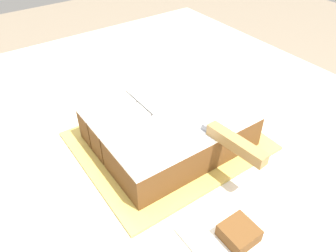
# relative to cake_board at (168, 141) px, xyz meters

# --- Properties ---
(cake_board) EXTENTS (0.32, 0.37, 0.01)m
(cake_board) POSITION_rel_cake_board_xyz_m (0.00, 0.00, 0.00)
(cake_board) COLOR gold
(cake_board) RESTS_ON countertop
(cake) EXTENTS (0.25, 0.30, 0.08)m
(cake) POSITION_rel_cake_board_xyz_m (0.00, 0.00, 0.04)
(cake) COLOR brown
(cake) RESTS_ON cake_board
(knife) EXTENTS (0.30, 0.05, 0.02)m
(knife) POSITION_rel_cake_board_xyz_m (0.13, 0.03, 0.09)
(knife) COLOR silver
(knife) RESTS_ON cake
(paper_napkin) EXTENTS (0.15, 0.15, 0.01)m
(paper_napkin) POSITION_rel_cake_board_xyz_m (0.26, -0.05, 0.00)
(paper_napkin) COLOR white
(paper_napkin) RESTS_ON countertop
(brownie) EXTENTS (0.05, 0.05, 0.02)m
(brownie) POSITION_rel_cake_board_xyz_m (0.26, -0.05, 0.02)
(brownie) COLOR brown
(brownie) RESTS_ON paper_napkin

